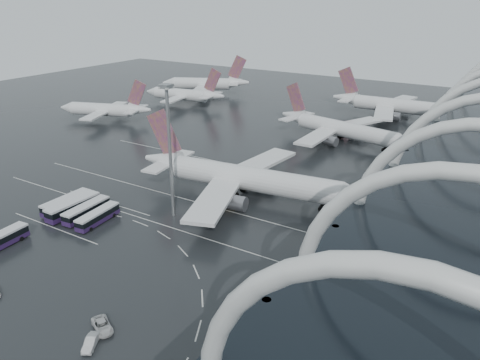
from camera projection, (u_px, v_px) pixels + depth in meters
The scene contains 23 objects.
ground at pixel (183, 226), 105.38m from camera, with size 420.00×420.00×0.00m, color black.
lane_marking_near at pixel (178, 230), 103.81m from camera, with size 120.00×0.25×0.01m, color silver.
lane_marking_mid at pixel (214, 207), 114.83m from camera, with size 120.00×0.25×0.01m, color silver.
lane_marking_far at pixel (268, 172), 136.87m from camera, with size 120.00×0.25×0.01m, color silver.
bus_bay_line_south at pixel (54, 228), 104.57m from camera, with size 28.00×0.25×0.01m, color silver.
bus_bay_line_north at pixel (108, 203), 117.17m from camera, with size 28.00×0.25×0.01m, color silver.
airliner_main at pixel (243, 178), 118.34m from camera, with size 61.52×53.59×20.83m.
airliner_gate_b at pixel (340, 129), 163.55m from camera, with size 52.60×46.54×18.37m.
airliner_gate_c at pixel (394, 106), 195.37m from camera, with size 55.12×50.95×19.67m.
jet_remote_west at pixel (107, 110), 190.55m from camera, with size 39.12×31.84×17.42m.
jet_remote_mid at pixel (186, 95), 217.75m from camera, with size 41.30×33.37×17.97m.
jet_remote_far at pixel (207, 84), 242.05m from camera, with size 43.22×35.31×19.79m.
bus_row_near_a at pixel (66, 203), 112.72m from camera, with size 3.30×13.18×3.23m.
bus_row_near_b at pixel (73, 207), 110.47m from camera, with size 3.39×13.94×3.43m.
bus_row_near_c at pixel (86, 210), 109.00m from camera, with size 3.74×12.89×3.13m.
bus_row_near_d at pixel (98, 216), 106.27m from camera, with size 3.93×12.22×2.96m.
van_curve_a at pixel (102, 326), 72.74m from camera, with size 2.42×5.26×1.46m, color silver.
van_curve_c at pixel (91, 342), 69.30m from camera, with size 1.54×4.41×1.45m, color silver.
floodlight_mast at pixel (169, 136), 103.11m from camera, with size 2.37×2.37×30.95m.
gse_cart_belly_b at pixel (344, 212), 110.86m from camera, with size 2.32×1.37×1.27m, color slate.
gse_cart_belly_c at pixel (229, 205), 114.46m from camera, with size 2.52×1.49×1.37m, color orange.
gse_cart_belly_d at pixel (332, 211), 111.50m from camera, with size 1.91×1.13×1.04m, color slate.
gse_cart_belly_e at pixel (295, 190), 122.94m from camera, with size 2.41×1.42×1.31m, color orange.
Camera 1 is at (60.60, -72.89, 48.91)m, focal length 35.00 mm.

